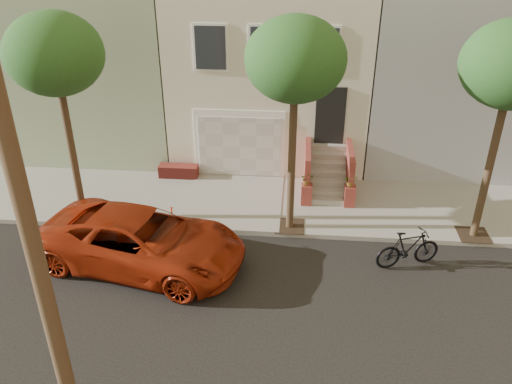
{
  "coord_description": "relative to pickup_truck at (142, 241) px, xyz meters",
  "views": [
    {
      "loc": [
        1.18,
        -9.86,
        8.92
      ],
      "look_at": [
        0.05,
        3.0,
        1.8
      ],
      "focal_mm": 37.16,
      "sensor_mm": 36.0,
      "label": 1
    }
  ],
  "objects": [
    {
      "name": "ground",
      "position": [
        2.97,
        -1.81,
        -0.79
      ],
      "size": [
        90.0,
        90.0,
        0.0
      ],
      "primitive_type": "plane",
      "color": "black",
      "rests_on": "ground"
    },
    {
      "name": "sidewalk",
      "position": [
        2.97,
        3.54,
        -0.71
      ],
      "size": [
        40.0,
        3.7,
        0.15
      ],
      "primitive_type": "cube",
      "color": "gray",
      "rests_on": "ground"
    },
    {
      "name": "house_row",
      "position": [
        2.97,
        9.38,
        2.86
      ],
      "size": [
        33.1,
        11.7,
        7.0
      ],
      "color": "beige",
      "rests_on": "sidewalk"
    },
    {
      "name": "tree_left",
      "position": [
        -2.53,
        2.09,
        4.47
      ],
      "size": [
        2.7,
        2.57,
        6.3
      ],
      "color": "#2D2116",
      "rests_on": "sidewalk"
    },
    {
      "name": "tree_mid",
      "position": [
        3.97,
        2.09,
        4.47
      ],
      "size": [
        2.7,
        2.57,
        6.3
      ],
      "color": "#2D2116",
      "rests_on": "sidewalk"
    },
    {
      "name": "pickup_truck",
      "position": [
        0.0,
        0.0,
        0.0
      ],
      "size": [
        6.09,
        3.74,
        1.58
      ],
      "primitive_type": "imported",
      "rotation": [
        0.0,
        0.0,
        1.36
      ],
      "color": "maroon",
      "rests_on": "ground"
    },
    {
      "name": "motorcycle",
      "position": [
        7.26,
        0.58,
        -0.22
      ],
      "size": [
        1.95,
        1.1,
        1.13
      ],
      "primitive_type": "imported",
      "rotation": [
        0.0,
        0.0,
        1.9
      ],
      "color": "black",
      "rests_on": "ground"
    }
  ]
}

